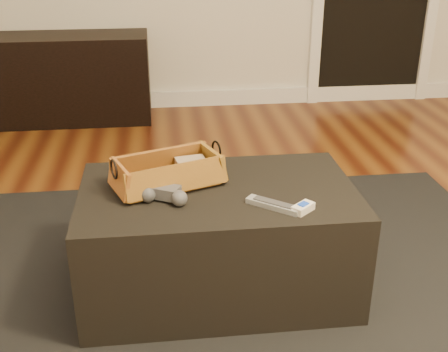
{
  "coord_description": "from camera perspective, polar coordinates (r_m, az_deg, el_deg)",
  "views": [
    {
      "loc": [
        -0.36,
        -1.5,
        1.31
      ],
      "look_at": [
        -0.14,
        0.29,
        0.49
      ],
      "focal_mm": 45.0,
      "sensor_mm": 36.0,
      "label": 1
    }
  ],
  "objects": [
    {
      "name": "tv_remote",
      "position": [
        2.04,
        -6.06,
        -0.57
      ],
      "size": [
        0.21,
        0.14,
        0.02
      ],
      "primitive_type": "cube",
      "rotation": [
        0.0,
        0.0,
        0.46
      ],
      "color": "black",
      "rests_on": "wicker_basket"
    },
    {
      "name": "game_controller",
      "position": [
        1.94,
        -6.04,
        -1.9
      ],
      "size": [
        0.18,
        0.13,
        0.06
      ],
      "color": "#444448",
      "rests_on": "ottoman"
    },
    {
      "name": "cloth_bundle",
      "position": [
        2.11,
        -3.39,
        1.0
      ],
      "size": [
        0.12,
        0.09,
        0.06
      ],
      "primitive_type": "cube",
      "rotation": [
        0.0,
        0.0,
        0.18
      ],
      "color": "tan",
      "rests_on": "wicker_basket"
    },
    {
      "name": "wicker_basket",
      "position": [
        2.05,
        -5.72,
        0.25
      ],
      "size": [
        0.44,
        0.33,
        0.14
      ],
      "color": "#AB6526",
      "rests_on": "ottoman"
    },
    {
      "name": "ottoman",
      "position": [
        2.13,
        -0.6,
        -6.44
      ],
      "size": [
        1.0,
        0.6,
        0.42
      ],
      "primitive_type": "cube",
      "color": "black",
      "rests_on": "area_rug"
    },
    {
      "name": "baseboard",
      "position": [
        4.43,
        -1.89,
        7.93
      ],
      "size": [
        5.0,
        0.04,
        0.12
      ],
      "primitive_type": "cube",
      "color": "white",
      "rests_on": "floor"
    },
    {
      "name": "area_rug",
      "position": [
        2.21,
        -0.43,
        -11.93
      ],
      "size": [
        2.6,
        2.0,
        0.01
      ],
      "primitive_type": "cube",
      "color": "black",
      "rests_on": "floor"
    },
    {
      "name": "floor",
      "position": [
        2.03,
        5.26,
        -16.19
      ],
      "size": [
        5.0,
        5.5,
        0.01
      ],
      "primitive_type": "cube",
      "color": "brown",
      "rests_on": "ground"
    },
    {
      "name": "silver_remote",
      "position": [
        1.9,
        5.05,
        -2.94
      ],
      "size": [
        0.18,
        0.16,
        0.02
      ],
      "color": "#93969A",
      "rests_on": "ottoman"
    },
    {
      "name": "cream_gadget",
      "position": [
        1.89,
        8.04,
        -3.22
      ],
      "size": [
        0.09,
        0.08,
        0.03
      ],
      "color": "white",
      "rests_on": "ottoman"
    },
    {
      "name": "media_cabinet",
      "position": [
        4.22,
        -18.28,
        9.32
      ],
      "size": [
        1.54,
        0.45,
        0.61
      ],
      "primitive_type": "cube",
      "color": "black",
      "rests_on": "floor"
    }
  ]
}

